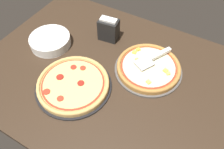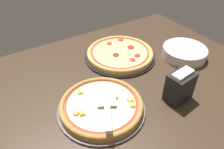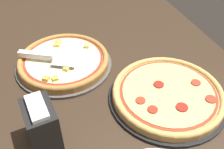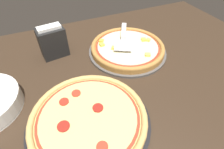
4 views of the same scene
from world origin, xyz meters
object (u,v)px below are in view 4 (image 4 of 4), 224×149
object	(u,v)px
pizza_front	(128,47)
serving_spatula	(124,34)
napkin_holder	(53,42)
pizza_back	(88,118)

from	to	relation	value
pizza_front	serving_spatula	distance (cm)	7.79
napkin_holder	serving_spatula	bearing A→B (deg)	172.30
pizza_front	pizza_back	bearing A→B (deg)	45.36
serving_spatula	pizza_front	bearing A→B (deg)	79.14
pizza_front	napkin_holder	bearing A→B (deg)	-20.47
pizza_front	serving_spatula	bearing A→B (deg)	-100.86
serving_spatula	pizza_back	bearing A→B (deg)	50.41
pizza_back	serving_spatula	distance (cm)	46.08
pizza_back	serving_spatula	bearing A→B (deg)	-129.59
pizza_front	pizza_back	world-z (taller)	pizza_front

